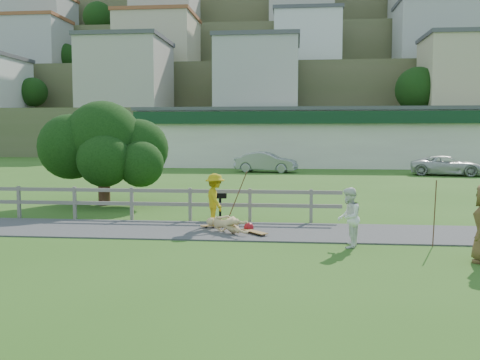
{
  "coord_description": "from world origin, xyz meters",
  "views": [
    {
      "loc": [
        1.48,
        -14.08,
        2.91
      ],
      "look_at": [
        -0.19,
        2.0,
        1.5
      ],
      "focal_mm": 40.0,
      "sensor_mm": 36.0,
      "label": 1
    }
  ],
  "objects_px": {
    "skater_rider": "(215,203)",
    "car_white": "(447,166)",
    "tree": "(103,157)",
    "bbq": "(220,205)",
    "skater_fallen": "(227,225)",
    "spectator_a": "(349,218)",
    "car_silver": "(266,162)"
  },
  "relations": [
    {
      "from": "tree",
      "to": "bbq",
      "type": "height_order",
      "value": "tree"
    },
    {
      "from": "tree",
      "to": "car_white",
      "type": "bearing_deg",
      "value": 43.41
    },
    {
      "from": "bbq",
      "to": "skater_fallen",
      "type": "bearing_deg",
      "value": -82.93
    },
    {
      "from": "skater_rider",
      "to": "bbq",
      "type": "height_order",
      "value": "skater_rider"
    },
    {
      "from": "skater_rider",
      "to": "car_white",
      "type": "bearing_deg",
      "value": -53.3
    },
    {
      "from": "skater_fallen",
      "to": "car_silver",
      "type": "height_order",
      "value": "car_silver"
    },
    {
      "from": "skater_fallen",
      "to": "car_white",
      "type": "bearing_deg",
      "value": 10.73
    },
    {
      "from": "skater_fallen",
      "to": "skater_rider",
      "type": "bearing_deg",
      "value": 68.91
    },
    {
      "from": "skater_fallen",
      "to": "car_silver",
      "type": "xyz_separation_m",
      "value": [
        -0.23,
        24.74,
        0.48
      ]
    },
    {
      "from": "spectator_a",
      "to": "tree",
      "type": "relative_size",
      "value": 0.31
    },
    {
      "from": "car_silver",
      "to": "skater_fallen",
      "type": "bearing_deg",
      "value": -169.51
    },
    {
      "from": "skater_fallen",
      "to": "tree",
      "type": "xyz_separation_m",
      "value": [
        -5.78,
        5.75,
        1.67
      ]
    },
    {
      "from": "car_silver",
      "to": "bbq",
      "type": "bearing_deg",
      "value": -170.94
    },
    {
      "from": "skater_fallen",
      "to": "tree",
      "type": "bearing_deg",
      "value": 84.3
    },
    {
      "from": "spectator_a",
      "to": "car_silver",
      "type": "bearing_deg",
      "value": -158.97
    },
    {
      "from": "skater_rider",
      "to": "car_white",
      "type": "xyz_separation_m",
      "value": [
        12.9,
        22.14,
        -0.11
      ]
    },
    {
      "from": "spectator_a",
      "to": "bbq",
      "type": "bearing_deg",
      "value": -123.45
    },
    {
      "from": "skater_rider",
      "to": "spectator_a",
      "type": "xyz_separation_m",
      "value": [
        3.79,
        -2.32,
        -0.03
      ]
    },
    {
      "from": "spectator_a",
      "to": "car_silver",
      "type": "xyz_separation_m",
      "value": [
        -3.54,
        26.23,
        -0.01
      ]
    },
    {
      "from": "skater_rider",
      "to": "spectator_a",
      "type": "bearing_deg",
      "value": -144.53
    },
    {
      "from": "spectator_a",
      "to": "car_white",
      "type": "xyz_separation_m",
      "value": [
        9.11,
        24.46,
        -0.09
      ]
    },
    {
      "from": "tree",
      "to": "bbq",
      "type": "bearing_deg",
      "value": -30.71
    },
    {
      "from": "car_silver",
      "to": "car_white",
      "type": "xyz_separation_m",
      "value": [
        12.65,
        -1.77,
        -0.07
      ]
    },
    {
      "from": "skater_fallen",
      "to": "bbq",
      "type": "xyz_separation_m",
      "value": [
        -0.58,
        2.66,
        0.2
      ]
    },
    {
      "from": "skater_rider",
      "to": "bbq",
      "type": "relative_size",
      "value": 1.67
    },
    {
      "from": "skater_rider",
      "to": "skater_fallen",
      "type": "bearing_deg",
      "value": -173.3
    },
    {
      "from": "tree",
      "to": "bbq",
      "type": "distance_m",
      "value": 6.23
    },
    {
      "from": "spectator_a",
      "to": "car_silver",
      "type": "distance_m",
      "value": 26.47
    },
    {
      "from": "skater_fallen",
      "to": "bbq",
      "type": "bearing_deg",
      "value": 51.4
    },
    {
      "from": "spectator_a",
      "to": "bbq",
      "type": "distance_m",
      "value": 5.69
    },
    {
      "from": "car_white",
      "to": "skater_rider",
      "type": "bearing_deg",
      "value": 162.06
    },
    {
      "from": "skater_fallen",
      "to": "car_white",
      "type": "distance_m",
      "value": 26.12
    }
  ]
}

